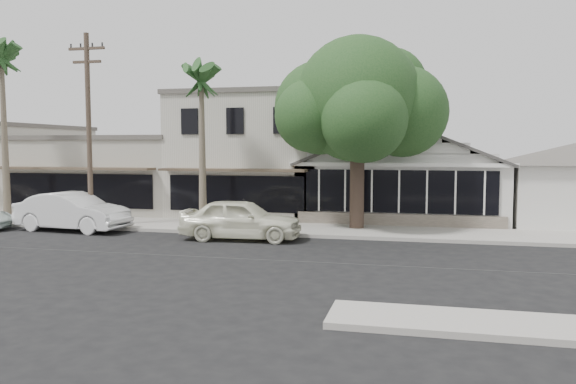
% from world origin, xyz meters
% --- Properties ---
extents(ground, '(140.00, 140.00, 0.00)m').
position_xyz_m(ground, '(0.00, 0.00, 0.00)').
color(ground, black).
rests_on(ground, ground).
extents(sidewalk_north, '(90.00, 3.50, 0.15)m').
position_xyz_m(sidewalk_north, '(-8.00, 6.75, 0.07)').
color(sidewalk_north, '#9E9991').
rests_on(sidewalk_north, ground).
extents(corner_shop, '(10.40, 8.60, 5.10)m').
position_xyz_m(corner_shop, '(5.00, 12.47, 2.62)').
color(corner_shop, silver).
rests_on(corner_shop, ground).
extents(side_cottage, '(6.00, 6.00, 3.00)m').
position_xyz_m(side_cottage, '(13.20, 11.50, 1.50)').
color(side_cottage, silver).
rests_on(side_cottage, ground).
extents(row_building_near, '(8.00, 10.00, 6.50)m').
position_xyz_m(row_building_near, '(-3.00, 13.50, 3.25)').
color(row_building_near, beige).
rests_on(row_building_near, ground).
extents(row_building_midnear, '(10.00, 10.00, 4.20)m').
position_xyz_m(row_building_midnear, '(-12.00, 13.50, 2.10)').
color(row_building_midnear, '#B3B0A0').
rests_on(row_building_midnear, ground).
extents(utility_pole, '(1.80, 0.24, 9.00)m').
position_xyz_m(utility_pole, '(-9.00, 5.20, 4.79)').
color(utility_pole, brown).
rests_on(utility_pole, ground).
extents(car_0, '(5.09, 2.27, 1.70)m').
position_xyz_m(car_0, '(-1.21, 3.83, 0.85)').
color(car_0, white).
rests_on(car_0, ground).
extents(car_1, '(5.47, 2.39, 1.75)m').
position_xyz_m(car_1, '(-9.45, 4.42, 0.87)').
color(car_1, white).
rests_on(car_1, ground).
extents(shade_tree, '(7.90, 7.14, 8.76)m').
position_xyz_m(shade_tree, '(3.10, 7.58, 5.77)').
color(shade_tree, '#4D392F').
rests_on(shade_tree, ground).
extents(palm_east, '(2.65, 2.65, 8.07)m').
position_xyz_m(palm_east, '(-3.85, 6.24, 6.90)').
color(palm_east, '#726651').
rests_on(palm_east, ground).
extents(palm_mid, '(3.06, 3.06, 9.57)m').
position_xyz_m(palm_mid, '(-14.70, 6.57, 8.25)').
color(palm_mid, '#726651').
rests_on(palm_mid, ground).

